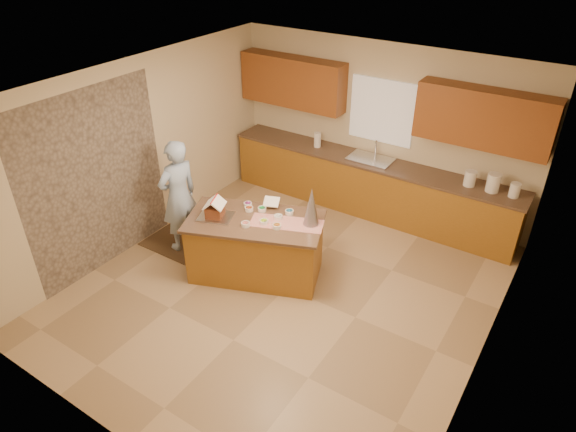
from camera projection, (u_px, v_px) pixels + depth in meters
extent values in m
plane|color=tan|center=(286.00, 288.00, 6.80)|extent=(5.50, 5.50, 0.00)
plane|color=silver|center=(286.00, 91.00, 5.39)|extent=(5.50, 5.50, 0.00)
plane|color=beige|center=(381.00, 129.00, 8.06)|extent=(5.50, 5.50, 0.00)
plane|color=beige|center=(101.00, 341.00, 4.13)|extent=(5.50, 5.50, 0.00)
plane|color=beige|center=(140.00, 154.00, 7.26)|extent=(5.50, 5.50, 0.00)
plane|color=beige|center=(501.00, 270.00, 4.93)|extent=(5.50, 5.50, 0.00)
plane|color=gray|center=(97.00, 182.00, 6.73)|extent=(0.00, 2.50, 2.50)
cube|color=white|center=(382.00, 111.00, 7.88)|extent=(1.05, 0.03, 1.00)
cube|color=#915A1E|center=(368.00, 187.00, 8.32)|extent=(4.80, 0.60, 0.88)
cube|color=brown|center=(370.00, 161.00, 8.08)|extent=(4.85, 0.63, 0.04)
cube|color=brown|center=(293.00, 82.00, 8.36)|extent=(1.85, 0.35, 0.80)
cube|color=brown|center=(484.00, 118.00, 6.92)|extent=(1.85, 0.35, 0.80)
cube|color=silver|center=(370.00, 162.00, 8.08)|extent=(0.70, 0.45, 0.12)
cylinder|color=silver|center=(376.00, 148.00, 8.12)|extent=(0.03, 0.03, 0.28)
cube|color=#915A1E|center=(256.00, 248.00, 6.87)|extent=(1.90, 1.41, 0.83)
cube|color=brown|center=(255.00, 221.00, 6.64)|extent=(2.00, 1.51, 0.04)
cube|color=#AD160C|center=(287.00, 223.00, 6.56)|extent=(1.01, 0.66, 0.01)
cube|color=silver|center=(216.00, 217.00, 6.68)|extent=(0.52, 0.46, 0.02)
cube|color=white|center=(271.00, 202.00, 6.86)|extent=(0.25, 0.23, 0.09)
cone|color=silver|center=(311.00, 207.00, 6.41)|extent=(0.27, 0.27, 0.52)
cube|color=black|center=(183.00, 244.00, 7.67)|extent=(1.14, 0.75, 0.01)
imported|color=#9AB4DA|center=(179.00, 196.00, 7.21)|extent=(0.52, 0.68, 1.69)
cylinder|color=white|center=(470.00, 178.00, 7.28)|extent=(0.17, 0.17, 0.23)
cylinder|color=white|center=(493.00, 183.00, 7.12)|extent=(0.19, 0.19, 0.27)
cylinder|color=white|center=(515.00, 190.00, 7.00)|extent=(0.14, 0.14, 0.21)
cylinder|color=white|center=(317.00, 140.00, 8.46)|extent=(0.11, 0.11, 0.25)
cube|color=brown|center=(215.00, 211.00, 6.63)|extent=(0.28, 0.29, 0.15)
cube|color=white|center=(210.00, 202.00, 6.57)|extent=(0.22, 0.30, 0.12)
cube|color=white|center=(219.00, 203.00, 6.55)|extent=(0.22, 0.30, 0.12)
cylinder|color=red|center=(214.00, 199.00, 6.54)|extent=(0.11, 0.25, 0.02)
cylinder|color=#C55122|center=(249.00, 209.00, 6.82)|extent=(0.11, 0.11, 0.05)
cylinder|color=#98328E|center=(248.00, 204.00, 6.92)|extent=(0.11, 0.11, 0.05)
cylinder|color=white|center=(278.00, 217.00, 6.64)|extent=(0.11, 0.11, 0.05)
cylinder|color=orange|center=(277.00, 226.00, 6.45)|extent=(0.11, 0.11, 0.05)
cylinder|color=#FB8476|center=(245.00, 224.00, 6.49)|extent=(0.11, 0.11, 0.05)
cylinder|color=green|center=(262.00, 209.00, 6.81)|extent=(0.11, 0.11, 0.05)
cylinder|color=#C7F626|center=(264.00, 222.00, 6.54)|extent=(0.11, 0.11, 0.05)
cylinder|color=teal|center=(289.00, 212.00, 6.75)|extent=(0.11, 0.11, 0.05)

